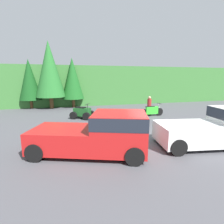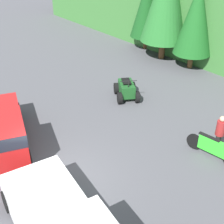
# 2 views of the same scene
# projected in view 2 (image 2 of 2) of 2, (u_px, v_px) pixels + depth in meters

# --- Properties ---
(ground_plane) EXTENTS (80.00, 80.00, 0.00)m
(ground_plane) POSITION_uv_depth(u_px,v_px,m) (58.00, 181.00, 11.77)
(ground_plane) COLOR #4C4C51
(tree_left) EXTENTS (2.39, 2.39, 5.44)m
(tree_left) POSITION_uv_depth(u_px,v_px,m) (147.00, 6.00, 22.69)
(tree_left) COLOR brown
(tree_left) RESTS_ON ground_plane
(tree_mid_right) EXTENTS (2.48, 2.48, 5.64)m
(tree_mid_right) POSITION_uv_depth(u_px,v_px,m) (196.00, 18.00, 19.38)
(tree_mid_right) COLOR brown
(tree_mid_right) RESTS_ON ground_plane
(dirt_bike) EXTENTS (2.33, 0.60, 1.13)m
(dirt_bike) POSITION_uv_depth(u_px,v_px,m) (212.00, 147.00, 12.78)
(dirt_bike) COLOR black
(dirt_bike) RESTS_ON ground_plane
(quad_atv) EXTENTS (2.16, 1.95, 1.26)m
(quad_atv) POSITION_uv_depth(u_px,v_px,m) (126.00, 90.00, 17.19)
(quad_atv) COLOR black
(quad_atv) RESTS_ON ground_plane
(rider_person) EXTENTS (0.45, 0.45, 1.76)m
(rider_person) POSITION_uv_depth(u_px,v_px,m) (220.00, 133.00, 12.82)
(rider_person) COLOR black
(rider_person) RESTS_ON ground_plane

